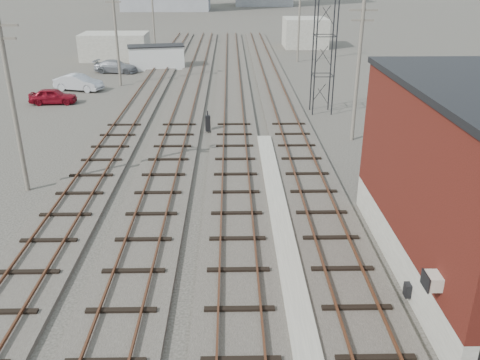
{
  "coord_description": "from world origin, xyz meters",
  "views": [
    {
      "loc": [
        -1.76,
        -4.71,
        11.01
      ],
      "look_at": [
        -1.35,
        15.96,
        2.2
      ],
      "focal_mm": 38.0,
      "sensor_mm": 36.0,
      "label": 1
    }
  ],
  "objects_px": {
    "site_trailer": "(156,57)",
    "car_grey": "(116,66)",
    "car_silver": "(78,83)",
    "switch_stand": "(208,123)",
    "car_red": "(53,96)"
  },
  "relations": [
    {
      "from": "site_trailer",
      "to": "car_grey",
      "type": "height_order",
      "value": "site_trailer"
    },
    {
      "from": "car_red",
      "to": "car_grey",
      "type": "relative_size",
      "value": 0.83
    },
    {
      "from": "switch_stand",
      "to": "car_red",
      "type": "height_order",
      "value": "switch_stand"
    },
    {
      "from": "site_trailer",
      "to": "car_red",
      "type": "bearing_deg",
      "value": -124.8
    },
    {
      "from": "car_silver",
      "to": "car_grey",
      "type": "relative_size",
      "value": 0.97
    },
    {
      "from": "car_red",
      "to": "car_silver",
      "type": "height_order",
      "value": "car_silver"
    },
    {
      "from": "site_trailer",
      "to": "car_red",
      "type": "xyz_separation_m",
      "value": [
        -6.75,
        -15.66,
        -0.66
      ]
    },
    {
      "from": "car_grey",
      "to": "car_silver",
      "type": "bearing_deg",
      "value": 176.91
    },
    {
      "from": "car_grey",
      "to": "site_trailer",
      "type": "bearing_deg",
      "value": -53.84
    },
    {
      "from": "car_silver",
      "to": "car_grey",
      "type": "xyz_separation_m",
      "value": [
        1.74,
        8.52,
        -0.07
      ]
    },
    {
      "from": "car_silver",
      "to": "site_trailer",
      "type": "bearing_deg",
      "value": -12.58
    },
    {
      "from": "site_trailer",
      "to": "car_grey",
      "type": "relative_size",
      "value": 1.42
    },
    {
      "from": "switch_stand",
      "to": "site_trailer",
      "type": "height_order",
      "value": "site_trailer"
    },
    {
      "from": "car_red",
      "to": "car_silver",
      "type": "relative_size",
      "value": 0.86
    },
    {
      "from": "switch_stand",
      "to": "site_trailer",
      "type": "distance_m",
      "value": 24.88
    }
  ]
}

